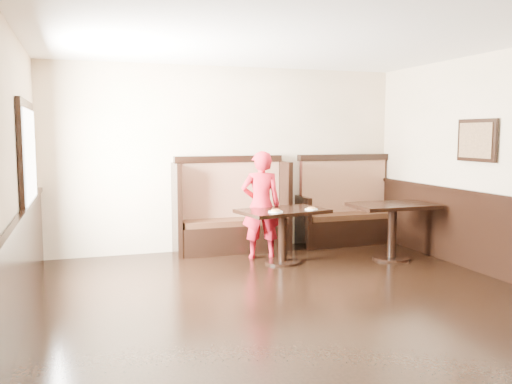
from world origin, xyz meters
name	(u,v)px	position (x,y,z in m)	size (l,w,h in m)	color
ground	(323,321)	(0.00, 0.00, 0.00)	(7.00, 7.00, 0.00)	black
room_shell	(284,249)	(-0.30, 0.28, 0.67)	(7.00, 7.00, 7.00)	beige
booth_main	(231,217)	(0.00, 3.30, 0.53)	(1.75, 0.72, 1.45)	black
booth_neighbor	(346,214)	(1.95, 3.29, 0.48)	(1.65, 0.72, 1.45)	black
table_main	(283,222)	(0.47, 2.33, 0.57)	(1.30, 0.96, 0.75)	black
table_neighbor	(392,218)	(2.04, 2.07, 0.59)	(1.16, 0.77, 0.79)	black
child	(261,205)	(0.28, 2.69, 0.77)	(0.56, 0.37, 1.54)	#B51323
pizza_plate_left	(276,211)	(0.29, 2.12, 0.76)	(0.20, 0.20, 0.04)	white
pizza_plate_right	(311,209)	(0.84, 2.19, 0.76)	(0.18, 0.18, 0.03)	white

